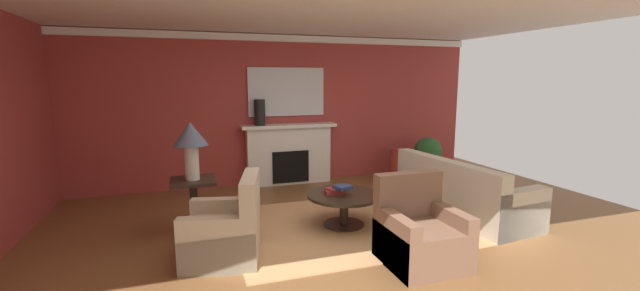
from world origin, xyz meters
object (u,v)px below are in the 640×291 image
object	(u,v)px
sofa	(462,195)
side_table	(194,202)
mantel_mirror	(287,92)
vase_tall_corner	(397,163)
armchair_facing_fireplace	(420,236)
coffee_table	(344,202)
table_lamp	(191,139)
vase_mantel_left	(260,112)
potted_plant	(428,154)
armchair_near_window	(226,233)
fireplace	(289,156)

from	to	relation	value
sofa	side_table	distance (m)	3.79
mantel_mirror	vase_tall_corner	bearing A→B (deg)	-10.98
sofa	armchair_facing_fireplace	bearing A→B (deg)	-141.13
coffee_table	table_lamp	distance (m)	2.18
vase_mantel_left	mantel_mirror	bearing A→B (deg)	17.18
armchair_facing_fireplace	potted_plant	size ratio (longest dim) A/B	1.14
potted_plant	vase_tall_corner	bearing A→B (deg)	163.82
side_table	vase_tall_corner	world-z (taller)	side_table
armchair_near_window	mantel_mirror	bearing A→B (deg)	64.51
table_lamp	sofa	bearing A→B (deg)	-8.87
vase_mantel_left	table_lamp	bearing A→B (deg)	-122.52
armchair_near_window	vase_tall_corner	size ratio (longest dim) A/B	1.59
coffee_table	armchair_facing_fireplace	bearing A→B (deg)	-74.50
fireplace	potted_plant	distance (m)	2.81
vase_mantel_left	potted_plant	world-z (taller)	vase_mantel_left
vase_tall_corner	vase_mantel_left	size ratio (longest dim) A/B	1.27
armchair_near_window	table_lamp	bearing A→B (deg)	107.66
armchair_near_window	vase_mantel_left	xyz separation A→B (m)	(0.93, 2.93, 1.08)
fireplace	vase_tall_corner	bearing A→B (deg)	-7.87
mantel_mirror	coffee_table	distance (m)	2.93
armchair_facing_fireplace	coffee_table	world-z (taller)	armchair_facing_fireplace
sofa	potted_plant	size ratio (longest dim) A/B	2.61
table_lamp	potted_plant	world-z (taller)	table_lamp
mantel_mirror	potted_plant	distance (m)	3.10
coffee_table	side_table	world-z (taller)	side_table
side_table	table_lamp	xyz separation A→B (m)	(0.00, 0.00, 0.82)
fireplace	potted_plant	xyz separation A→B (m)	(2.77, -0.47, -0.05)
fireplace	side_table	world-z (taller)	fireplace
armchair_near_window	table_lamp	size ratio (longest dim) A/B	1.29
armchair_facing_fireplace	vase_mantel_left	xyz separation A→B (m)	(-1.06, 3.70, 1.08)
sofa	armchair_facing_fireplace	xyz separation A→B (m)	(-1.45, -1.17, 0.01)
side_table	armchair_facing_fireplace	bearing A→B (deg)	-37.32
mantel_mirror	vase_tall_corner	size ratio (longest dim) A/B	2.40
vase_tall_corner	potted_plant	world-z (taller)	potted_plant
armchair_facing_fireplace	side_table	xyz separation A→B (m)	(-2.30, 1.75, 0.09)
side_table	potted_plant	distance (m)	4.80
fireplace	table_lamp	distance (m)	2.76
table_lamp	vase_mantel_left	distance (m)	2.31
potted_plant	sofa	bearing A→B (deg)	-110.99
sofa	side_table	size ratio (longest dim) A/B	3.11
armchair_near_window	coffee_table	distance (m)	1.71
sofa	vase_mantel_left	distance (m)	3.72
vase_tall_corner	table_lamp	bearing A→B (deg)	-156.82
fireplace	side_table	xyz separation A→B (m)	(-1.79, -1.99, -0.14)
armchair_near_window	vase_mantel_left	bearing A→B (deg)	72.44
armchair_facing_fireplace	coffee_table	distance (m)	1.35
mantel_mirror	table_lamp	world-z (taller)	mantel_mirror
armchair_facing_fireplace	mantel_mirror	bearing A→B (deg)	97.50
coffee_table	potted_plant	world-z (taller)	potted_plant
table_lamp	vase_mantel_left	size ratio (longest dim) A/B	1.57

